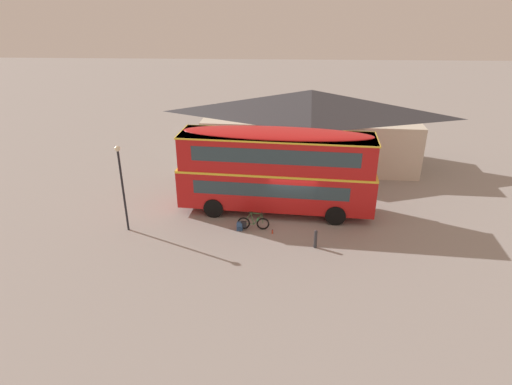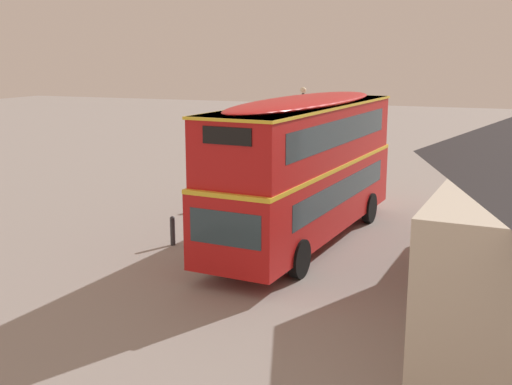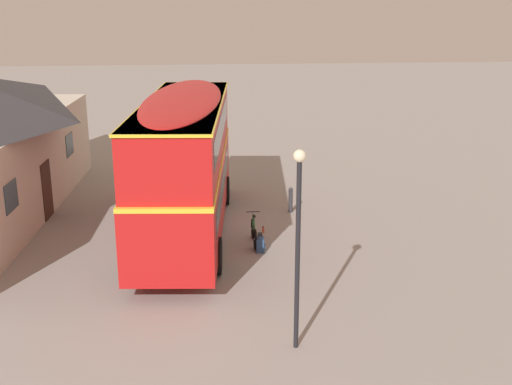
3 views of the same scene
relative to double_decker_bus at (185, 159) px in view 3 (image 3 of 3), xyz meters
name	(u,v)px [view 3 (image 3 of 3)]	position (x,y,z in m)	size (l,w,h in m)	color
ground_plane	(208,224)	(0.87, -0.72, -2.65)	(120.00, 120.00, 0.00)	gray
double_decker_bus	(185,159)	(0.00, 0.00, 0.00)	(10.94, 3.47, 4.79)	black
touring_bicycle	(255,234)	(-1.22, -2.21, -2.27)	(1.70, 0.46, 1.03)	black
backpack_on_ground	(260,244)	(-1.87, -2.32, -2.39)	(0.32, 0.32, 0.50)	#2D4C7A
water_bottle_red_squeeze	(263,230)	(-0.15, -2.60, -2.54)	(0.08, 0.08, 0.23)	#D84C33
street_lamp	(298,229)	(-7.75, -2.54, 0.24)	(0.28, 0.28, 4.67)	black
kerb_bollard	(291,199)	(1.97, -3.86, -2.15)	(0.16, 0.16, 0.97)	#333338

